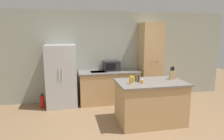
# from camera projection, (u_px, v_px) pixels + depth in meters

# --- Properties ---
(ground_plane) EXTENTS (14.00, 14.00, 0.00)m
(ground_plane) POSITION_uv_depth(u_px,v_px,m) (138.00, 134.00, 3.97)
(ground_plane) COLOR #846647
(wall_back) EXTENTS (7.20, 0.06, 2.60)m
(wall_back) POSITION_uv_depth(u_px,v_px,m) (113.00, 56.00, 5.97)
(wall_back) COLOR #9EA393
(wall_back) RESTS_ON ground_plane
(refrigerator) EXTENTS (0.79, 0.71, 1.67)m
(refrigerator) POSITION_uv_depth(u_px,v_px,m) (61.00, 76.00, 5.39)
(refrigerator) COLOR #B7BABC
(refrigerator) RESTS_ON ground_plane
(back_counter) EXTENTS (1.71, 0.70, 0.91)m
(back_counter) POSITION_uv_depth(u_px,v_px,m) (109.00, 87.00, 5.74)
(back_counter) COLOR tan
(back_counter) RESTS_ON ground_plane
(pantry_cabinet) EXTENTS (0.60, 0.62, 2.27)m
(pantry_cabinet) POSITION_uv_depth(u_px,v_px,m) (150.00, 62.00, 5.91)
(pantry_cabinet) COLOR tan
(pantry_cabinet) RESTS_ON ground_plane
(kitchen_island) EXTENTS (1.47, 0.95, 0.94)m
(kitchen_island) POSITION_uv_depth(u_px,v_px,m) (150.00, 102.00, 4.43)
(kitchen_island) COLOR tan
(kitchen_island) RESTS_ON ground_plane
(microwave) EXTENTS (0.46, 0.39, 0.28)m
(microwave) POSITION_uv_depth(u_px,v_px,m) (111.00, 66.00, 5.76)
(microwave) COLOR #232326
(microwave) RESTS_ON back_counter
(knife_block) EXTENTS (0.12, 0.06, 0.30)m
(knife_block) POSITION_uv_depth(u_px,v_px,m) (172.00, 75.00, 4.53)
(knife_block) COLOR tan
(knife_block) RESTS_ON kitchen_island
(spice_bottle_tall_dark) EXTENTS (0.05, 0.05, 0.17)m
(spice_bottle_tall_dark) POSITION_uv_depth(u_px,v_px,m) (131.00, 80.00, 4.12)
(spice_bottle_tall_dark) COLOR orange
(spice_bottle_tall_dark) RESTS_ON kitchen_island
(spice_bottle_short_red) EXTENTS (0.05, 0.05, 0.09)m
(spice_bottle_short_red) POSITION_uv_depth(u_px,v_px,m) (142.00, 82.00, 4.16)
(spice_bottle_short_red) COLOR orange
(spice_bottle_short_red) RESTS_ON kitchen_island
(spice_bottle_amber_oil) EXTENTS (0.04, 0.04, 0.16)m
(spice_bottle_amber_oil) POSITION_uv_depth(u_px,v_px,m) (138.00, 78.00, 4.35)
(spice_bottle_amber_oil) COLOR #563319
(spice_bottle_amber_oil) RESTS_ON kitchen_island
(spice_bottle_green_herb) EXTENTS (0.05, 0.05, 0.18)m
(spice_bottle_green_herb) POSITION_uv_depth(u_px,v_px,m) (139.00, 78.00, 4.28)
(spice_bottle_green_herb) COLOR #563319
(spice_bottle_green_herb) RESTS_ON kitchen_island
(spice_bottle_pale_salt) EXTENTS (0.06, 0.06, 0.13)m
(spice_bottle_pale_salt) POSITION_uv_depth(u_px,v_px,m) (133.00, 79.00, 4.28)
(spice_bottle_pale_salt) COLOR gold
(spice_bottle_pale_salt) RESTS_ON kitchen_island
(spice_bottle_orange_cap) EXTENTS (0.04, 0.04, 0.12)m
(spice_bottle_orange_cap) POSITION_uv_depth(u_px,v_px,m) (136.00, 78.00, 4.40)
(spice_bottle_orange_cap) COLOR #337033
(spice_bottle_orange_cap) RESTS_ON kitchen_island
(fire_extinguisher) EXTENTS (0.12, 0.12, 0.40)m
(fire_extinguisher) POSITION_uv_depth(u_px,v_px,m) (42.00, 102.00, 5.33)
(fire_extinguisher) COLOR red
(fire_extinguisher) RESTS_ON ground_plane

